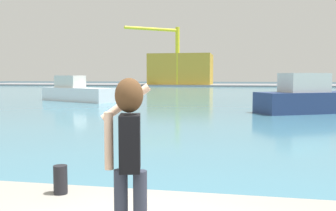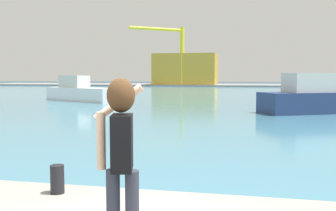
# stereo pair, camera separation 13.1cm
# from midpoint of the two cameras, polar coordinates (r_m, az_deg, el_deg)

# --- Properties ---
(ground_plane) EXTENTS (220.00, 220.00, 0.00)m
(ground_plane) POSITION_cam_midpoint_polar(r_m,az_deg,el_deg) (53.53, 9.74, 1.85)
(ground_plane) COLOR #334751
(harbor_water) EXTENTS (140.00, 100.00, 0.02)m
(harbor_water) POSITION_cam_midpoint_polar(r_m,az_deg,el_deg) (55.53, 9.79, 1.95)
(harbor_water) COLOR teal
(harbor_water) RESTS_ON ground_plane
(far_shore_dock) EXTENTS (140.00, 20.00, 0.37)m
(far_shore_dock) POSITION_cam_midpoint_polar(r_m,az_deg,el_deg) (95.50, 10.28, 3.10)
(far_shore_dock) COLOR gray
(far_shore_dock) RESTS_ON ground_plane
(person_photographer) EXTENTS (0.54, 0.54, 1.74)m
(person_photographer) POSITION_cam_midpoint_polar(r_m,az_deg,el_deg) (3.73, -7.03, -6.19)
(person_photographer) COLOR #2D3342
(person_photographer) RESTS_ON quay_promenade
(harbor_bollard) EXTENTS (0.21, 0.21, 0.43)m
(harbor_bollard) POSITION_cam_midpoint_polar(r_m,az_deg,el_deg) (5.89, -16.81, -10.84)
(harbor_bollard) COLOR black
(harbor_bollard) RESTS_ON quay_promenade
(boat_moored) EXTENTS (8.55, 5.69, 2.49)m
(boat_moored) POSITION_cam_midpoint_polar(r_m,az_deg,el_deg) (37.29, -14.08, 2.04)
(boat_moored) COLOR white
(boat_moored) RESTS_ON harbor_water
(boat_moored_2) EXTENTS (8.43, 5.84, 2.63)m
(boat_moored_2) POSITION_cam_midpoint_polar(r_m,az_deg,el_deg) (26.59, 21.41, 1.01)
(boat_moored_2) COLOR navy
(boat_moored_2) RESTS_ON harbor_water
(warehouse_left) EXTENTS (15.22, 10.95, 7.54)m
(warehouse_left) POSITION_cam_midpoint_polar(r_m,az_deg,el_deg) (93.82, 2.01, 5.56)
(warehouse_left) COLOR gold
(warehouse_left) RESTS_ON far_shore_dock
(port_crane) EXTENTS (11.29, 8.69, 13.65)m
(port_crane) POSITION_cam_midpoint_polar(r_m,az_deg,el_deg) (88.20, 0.18, 8.88)
(port_crane) COLOR yellow
(port_crane) RESTS_ON far_shore_dock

